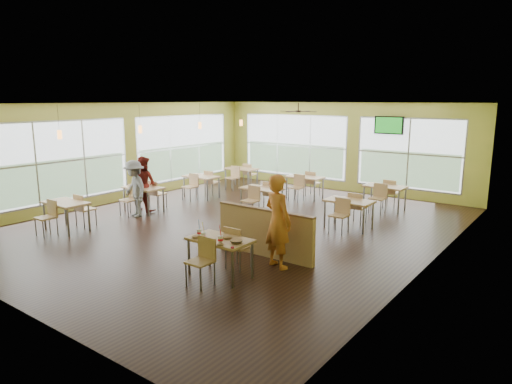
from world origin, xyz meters
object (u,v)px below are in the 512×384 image
main_table (220,245)px  half_wall_divider (265,232)px  food_basket (236,241)px  man_plaid (278,221)px

main_table → half_wall_divider: size_ratio=0.63×
main_table → food_basket: main_table is taller
food_basket → main_table: bearing=176.0°
food_basket → man_plaid: bearing=81.3°
main_table → food_basket: 0.45m
man_plaid → food_basket: size_ratio=8.16×
main_table → man_plaid: 1.26m
main_table → man_plaid: (0.59, 1.07, 0.31)m
man_plaid → food_basket: (-0.17, -1.10, -0.17)m
half_wall_divider → food_basket: size_ratio=10.36×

